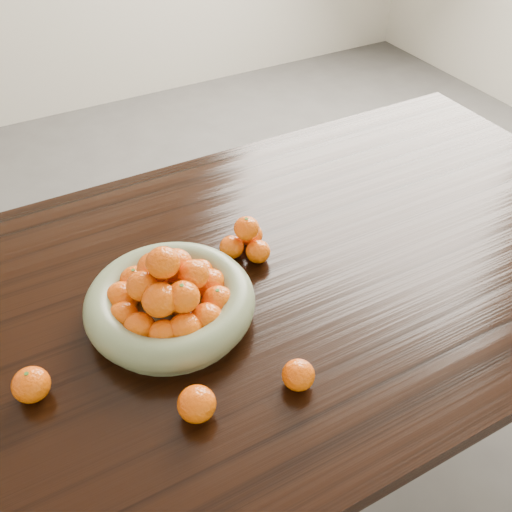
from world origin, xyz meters
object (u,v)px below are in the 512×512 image
dining_table (239,313)px  orange_pyramid (247,240)px  loose_orange_0 (31,385)px  fruit_bowl (170,300)px

dining_table → orange_pyramid: 0.16m
dining_table → loose_orange_0: bearing=-169.7°
dining_table → orange_pyramid: (0.06, 0.08, 0.13)m
orange_pyramid → fruit_bowl: bearing=-156.1°
loose_orange_0 → fruit_bowl: bearing=12.4°
fruit_bowl → orange_pyramid: size_ratio=2.94×
loose_orange_0 → orange_pyramid: bearing=17.7°
orange_pyramid → dining_table: bearing=-128.2°
fruit_bowl → loose_orange_0: size_ratio=5.11×
fruit_bowl → orange_pyramid: fruit_bowl is taller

